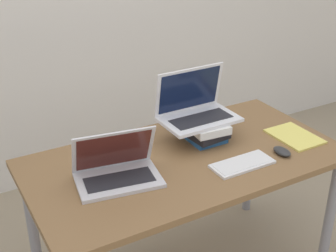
# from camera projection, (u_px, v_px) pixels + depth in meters

# --- Properties ---
(desk) EXTENTS (1.43, 0.75, 0.72)m
(desk) POSITION_uv_depth(u_px,v_px,m) (185.00, 172.00, 2.15)
(desk) COLOR brown
(desk) RESTS_ON ground_plane
(laptop_left) EXTENTS (0.38, 0.28, 0.22)m
(laptop_left) POSITION_uv_depth(u_px,v_px,m) (117.00, 170.00, 1.94)
(laptop_left) COLOR silver
(laptop_left) RESTS_ON desk
(book_stack) EXTENTS (0.19, 0.26, 0.10)m
(book_stack) POSITION_uv_depth(u_px,v_px,m) (203.00, 129.00, 2.26)
(book_stack) COLOR #235693
(book_stack) RESTS_ON desk
(laptop_on_books) EXTENTS (0.36, 0.24, 0.24)m
(laptop_on_books) POSITION_uv_depth(u_px,v_px,m) (196.00, 109.00, 2.23)
(laptop_on_books) COLOR silver
(laptop_on_books) RESTS_ON book_stack
(wireless_keyboard) EXTENTS (0.28, 0.12, 0.01)m
(wireless_keyboard) POSITION_uv_depth(u_px,v_px,m) (242.00, 164.00, 2.05)
(wireless_keyboard) COLOR white
(wireless_keyboard) RESTS_ON desk
(mouse) EXTENTS (0.06, 0.10, 0.03)m
(mouse) POSITION_uv_depth(u_px,v_px,m) (282.00, 151.00, 2.14)
(mouse) COLOR #2D2D2D
(mouse) RESTS_ON desk
(notepad) EXTENTS (0.19, 0.25, 0.01)m
(notepad) POSITION_uv_depth(u_px,v_px,m) (295.00, 136.00, 2.29)
(notepad) COLOR #EFE066
(notepad) RESTS_ON desk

